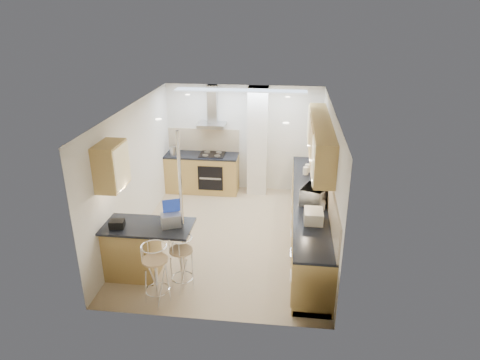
# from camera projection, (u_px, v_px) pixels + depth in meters

# --- Properties ---
(ground) EXTENTS (4.80, 4.80, 0.00)m
(ground) POSITION_uv_depth(u_px,v_px,m) (230.00, 236.00, 8.30)
(ground) COLOR tan
(ground) RESTS_ON ground
(room_shell) EXTENTS (3.64, 4.84, 2.51)m
(room_shell) POSITION_uv_depth(u_px,v_px,m) (249.00, 155.00, 8.03)
(room_shell) COLOR white
(room_shell) RESTS_ON ground
(right_counter) EXTENTS (0.63, 4.40, 0.92)m
(right_counter) POSITION_uv_depth(u_px,v_px,m) (309.00, 219.00, 7.97)
(right_counter) COLOR tan
(right_counter) RESTS_ON ground
(back_counter) EXTENTS (1.70, 0.63, 0.92)m
(back_counter) POSITION_uv_depth(u_px,v_px,m) (202.00, 173.00, 10.16)
(back_counter) COLOR tan
(back_counter) RESTS_ON ground
(peninsula) EXTENTS (1.47, 0.72, 0.94)m
(peninsula) POSITION_uv_depth(u_px,v_px,m) (148.00, 251.00, 6.91)
(peninsula) COLOR tan
(peninsula) RESTS_ON ground
(microwave) EXTENTS (0.57, 0.67, 0.31)m
(microwave) POSITION_uv_depth(u_px,v_px,m) (315.00, 195.00, 7.49)
(microwave) COLOR silver
(microwave) RESTS_ON right_counter
(laptop) EXTENTS (0.36, 0.32, 0.20)m
(laptop) POSITION_uv_depth(u_px,v_px,m) (171.00, 220.00, 6.68)
(laptop) COLOR #9B9FA2
(laptop) RESTS_ON peninsula
(bag) EXTENTS (0.25, 0.20, 0.12)m
(bag) POSITION_uv_depth(u_px,v_px,m) (117.00, 224.00, 6.64)
(bag) COLOR black
(bag) RESTS_ON peninsula
(bar_stool_near) EXTENTS (0.45, 0.45, 0.99)m
(bar_stool_near) POSITION_uv_depth(u_px,v_px,m) (156.00, 274.00, 6.27)
(bar_stool_near) COLOR tan
(bar_stool_near) RESTS_ON ground
(bar_stool_end) EXTENTS (0.52, 0.52, 0.94)m
(bar_stool_end) POSITION_uv_depth(u_px,v_px,m) (182.00, 263.00, 6.58)
(bar_stool_end) COLOR tan
(bar_stool_end) RESTS_ON ground
(jar_a) EXTENTS (0.15, 0.15, 0.16)m
(jar_a) POSITION_uv_depth(u_px,v_px,m) (308.00, 168.00, 8.93)
(jar_a) COLOR beige
(jar_a) RESTS_ON right_counter
(jar_b) EXTENTS (0.12, 0.12, 0.16)m
(jar_b) POSITION_uv_depth(u_px,v_px,m) (306.00, 171.00, 8.78)
(jar_b) COLOR beige
(jar_b) RESTS_ON right_counter
(jar_c) EXTENTS (0.17, 0.17, 0.18)m
(jar_c) POSITION_uv_depth(u_px,v_px,m) (307.00, 200.00, 7.46)
(jar_c) COLOR #B7B092
(jar_c) RESTS_ON right_counter
(jar_d) EXTENTS (0.13, 0.13, 0.15)m
(jar_d) POSITION_uv_depth(u_px,v_px,m) (322.00, 205.00, 7.28)
(jar_d) COLOR silver
(jar_d) RESTS_ON right_counter
(bread_bin) EXTENTS (0.30, 0.38, 0.20)m
(bread_bin) POSITION_uv_depth(u_px,v_px,m) (313.00, 216.00, 6.85)
(bread_bin) COLOR beige
(bread_bin) RESTS_ON right_counter
(kettle) EXTENTS (0.16, 0.16, 0.21)m
(kettle) POSITION_uv_depth(u_px,v_px,m) (173.00, 151.00, 9.89)
(kettle) COLOR #A9AAAD
(kettle) RESTS_ON back_counter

